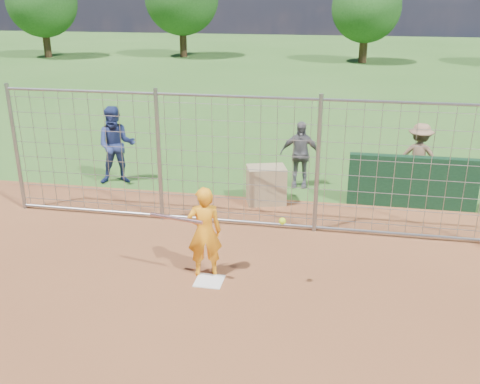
% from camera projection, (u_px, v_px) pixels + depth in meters
% --- Properties ---
extents(ground, '(100.00, 100.00, 0.00)m').
position_uv_depth(ground, '(212.00, 275.00, 8.53)').
color(ground, '#2D591E').
rests_on(ground, ground).
extents(home_plate, '(0.43, 0.43, 0.02)m').
position_uv_depth(home_plate, '(209.00, 281.00, 8.35)').
color(home_plate, silver).
rests_on(home_plate, ground).
extents(dugout_wall, '(2.60, 0.20, 1.10)m').
position_uv_depth(dugout_wall, '(412.00, 182.00, 11.06)').
color(dugout_wall, '#11381E').
rests_on(dugout_wall, ground).
extents(batter, '(0.63, 0.51, 1.49)m').
position_uv_depth(batter, '(204.00, 232.00, 8.31)').
color(batter, orange).
rests_on(batter, ground).
extents(bystander_a, '(1.06, 0.94, 1.82)m').
position_uv_depth(bystander_a, '(116.00, 145.00, 12.35)').
color(bystander_a, navy).
rests_on(bystander_a, ground).
extents(bystander_b, '(0.91, 0.39, 1.54)m').
position_uv_depth(bystander_b, '(300.00, 154.00, 12.17)').
color(bystander_b, slate).
rests_on(bystander_b, ground).
extents(bystander_c, '(1.07, 0.74, 1.52)m').
position_uv_depth(bystander_c, '(419.00, 157.00, 12.04)').
color(bystander_c, '#8D684D').
rests_on(bystander_c, ground).
extents(equipment_bin, '(0.93, 0.76, 0.80)m').
position_uv_depth(equipment_bin, '(266.00, 185.00, 11.33)').
color(equipment_bin, tan).
rests_on(equipment_bin, ground).
extents(equipment_in_play, '(2.07, 0.22, 0.15)m').
position_uv_depth(equipment_in_play, '(201.00, 219.00, 7.91)').
color(equipment_in_play, silver).
rests_on(equipment_in_play, ground).
extents(backstop_fence, '(9.08, 0.08, 2.60)m').
position_uv_depth(backstop_fence, '(236.00, 163.00, 9.93)').
color(backstop_fence, gray).
rests_on(backstop_fence, ground).
extents(tree_line, '(44.66, 6.72, 6.48)m').
position_uv_depth(tree_line, '(369.00, 0.00, 32.53)').
color(tree_line, '#3F2B19').
rests_on(tree_line, ground).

